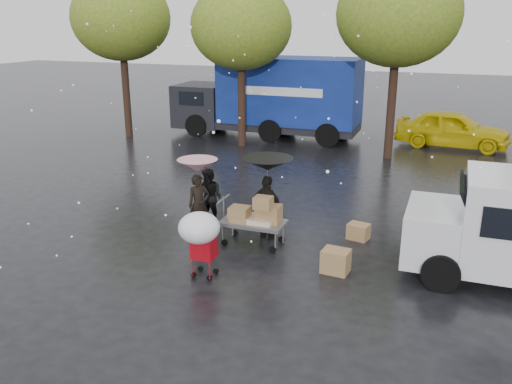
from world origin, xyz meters
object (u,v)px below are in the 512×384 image
(person_black, at_px, (267,208))
(blue_truck, at_px, (272,97))
(shopping_cart, at_px, (200,231))
(person_pink, at_px, (199,204))
(vendor_cart, at_px, (256,216))
(yellow_taxi, at_px, (452,129))

(person_black, bearing_deg, blue_truck, -51.46)
(shopping_cart, relative_size, blue_truck, 0.18)
(person_pink, height_order, shopping_cart, person_pink)
(person_black, distance_m, blue_truck, 11.84)
(person_pink, relative_size, blue_truck, 0.18)
(person_pink, height_order, person_black, person_black)
(vendor_cart, distance_m, shopping_cart, 2.12)
(shopping_cart, height_order, blue_truck, blue_truck)
(person_black, height_order, shopping_cart, person_black)
(person_pink, relative_size, vendor_cart, 0.99)
(shopping_cart, height_order, yellow_taxi, yellow_taxi)
(blue_truck, distance_m, yellow_taxi, 7.73)
(person_pink, xyz_separation_m, vendor_cart, (1.59, -0.23, -0.03))
(vendor_cart, distance_m, blue_truck, 12.27)
(shopping_cart, xyz_separation_m, blue_truck, (-3.12, 13.74, 0.69))
(person_pink, bearing_deg, shopping_cart, -106.26)
(person_black, xyz_separation_m, vendor_cart, (-0.10, -0.48, -0.06))
(vendor_cart, height_order, yellow_taxi, yellow_taxi)
(person_black, bearing_deg, yellow_taxi, -88.21)
(person_pink, height_order, yellow_taxi, yellow_taxi)
(blue_truck, height_order, yellow_taxi, blue_truck)
(person_black, bearing_deg, vendor_cart, 98.42)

